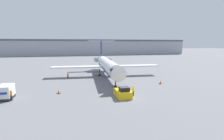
{
  "coord_description": "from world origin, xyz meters",
  "views": [
    {
      "loc": [
        -8.89,
        -27.41,
        9.14
      ],
      "look_at": [
        0.0,
        9.6,
        3.44
      ],
      "focal_mm": 28.0,
      "sensor_mm": 36.0,
      "label": 1
    }
  ],
  "objects_px": {
    "airplane_main": "(107,64)",
    "traffic_cone_left": "(59,92)",
    "worker_on_apron": "(11,95)",
    "traffic_cone_right": "(160,82)",
    "worker_by_wing": "(68,75)",
    "worker_near_tug": "(133,91)",
    "pushback_tug": "(123,93)",
    "luggage_cart": "(6,92)"
  },
  "relations": [
    {
      "from": "worker_on_apron",
      "to": "traffic_cone_right",
      "type": "relative_size",
      "value": 2.26
    },
    {
      "from": "traffic_cone_left",
      "to": "traffic_cone_right",
      "type": "height_order",
      "value": "traffic_cone_right"
    },
    {
      "from": "pushback_tug",
      "to": "luggage_cart",
      "type": "bearing_deg",
      "value": 169.96
    },
    {
      "from": "airplane_main",
      "to": "worker_by_wing",
      "type": "bearing_deg",
      "value": -173.87
    },
    {
      "from": "pushback_tug",
      "to": "luggage_cart",
      "type": "xyz_separation_m",
      "value": [
        -19.35,
        3.43,
        0.44
      ]
    },
    {
      "from": "luggage_cart",
      "to": "worker_on_apron",
      "type": "bearing_deg",
      "value": -45.9
    },
    {
      "from": "worker_by_wing",
      "to": "traffic_cone_right",
      "type": "bearing_deg",
      "value": -28.62
    },
    {
      "from": "worker_on_apron",
      "to": "traffic_cone_right",
      "type": "xyz_separation_m",
      "value": [
        29.66,
        5.27,
        -0.59
      ]
    },
    {
      "from": "worker_on_apron",
      "to": "worker_by_wing",
      "type": "bearing_deg",
      "value": 62.15
    },
    {
      "from": "worker_by_wing",
      "to": "worker_near_tug",
      "type": "bearing_deg",
      "value": -58.65
    },
    {
      "from": "luggage_cart",
      "to": "worker_on_apron",
      "type": "height_order",
      "value": "luggage_cart"
    },
    {
      "from": "pushback_tug",
      "to": "traffic_cone_left",
      "type": "bearing_deg",
      "value": 156.71
    },
    {
      "from": "airplane_main",
      "to": "luggage_cart",
      "type": "distance_m",
      "value": 26.7
    },
    {
      "from": "airplane_main",
      "to": "pushback_tug",
      "type": "xyz_separation_m",
      "value": [
        -1.38,
        -20.11,
        -2.71
      ]
    },
    {
      "from": "traffic_cone_right",
      "to": "traffic_cone_left",
      "type": "bearing_deg",
      "value": -172.81
    },
    {
      "from": "airplane_main",
      "to": "traffic_cone_right",
      "type": "xyz_separation_m",
      "value": [
        10.03,
        -12.55,
        -3.07
      ]
    },
    {
      "from": "pushback_tug",
      "to": "luggage_cart",
      "type": "height_order",
      "value": "luggage_cart"
    },
    {
      "from": "pushback_tug",
      "to": "traffic_cone_right",
      "type": "distance_m",
      "value": 13.69
    },
    {
      "from": "pushback_tug",
      "to": "worker_by_wing",
      "type": "bearing_deg",
      "value": 116.52
    },
    {
      "from": "worker_on_apron",
      "to": "traffic_cone_right",
      "type": "bearing_deg",
      "value": 10.07
    },
    {
      "from": "pushback_tug",
      "to": "worker_near_tug",
      "type": "height_order",
      "value": "pushback_tug"
    },
    {
      "from": "worker_on_apron",
      "to": "traffic_cone_left",
      "type": "distance_m",
      "value": 7.68
    },
    {
      "from": "luggage_cart",
      "to": "worker_by_wing",
      "type": "height_order",
      "value": "luggage_cart"
    },
    {
      "from": "traffic_cone_right",
      "to": "airplane_main",
      "type": "bearing_deg",
      "value": 128.64
    },
    {
      "from": "airplane_main",
      "to": "worker_near_tug",
      "type": "distance_m",
      "value": 20.06
    },
    {
      "from": "pushback_tug",
      "to": "worker_by_wing",
      "type": "relative_size",
      "value": 2.16
    },
    {
      "from": "pushback_tug",
      "to": "luggage_cart",
      "type": "relative_size",
      "value": 1.17
    },
    {
      "from": "worker_near_tug",
      "to": "worker_on_apron",
      "type": "distance_m",
      "value": 20.32
    },
    {
      "from": "airplane_main",
      "to": "traffic_cone_left",
      "type": "bearing_deg",
      "value": -128.84
    },
    {
      "from": "airplane_main",
      "to": "luggage_cart",
      "type": "relative_size",
      "value": 9.85
    },
    {
      "from": "airplane_main",
      "to": "worker_on_apron",
      "type": "bearing_deg",
      "value": -137.77
    },
    {
      "from": "worker_by_wing",
      "to": "worker_on_apron",
      "type": "distance_m",
      "value": 18.83
    },
    {
      "from": "traffic_cone_left",
      "to": "traffic_cone_right",
      "type": "distance_m",
      "value": 22.58
    },
    {
      "from": "traffic_cone_right",
      "to": "worker_near_tug",
      "type": "bearing_deg",
      "value": -142.12
    },
    {
      "from": "luggage_cart",
      "to": "traffic_cone_left",
      "type": "xyz_separation_m",
      "value": [
        8.35,
        1.31,
        -0.86
      ]
    },
    {
      "from": "luggage_cart",
      "to": "worker_on_apron",
      "type": "xyz_separation_m",
      "value": [
        1.1,
        -1.13,
        -0.2
      ]
    },
    {
      "from": "worker_near_tug",
      "to": "worker_by_wing",
      "type": "relative_size",
      "value": 0.99
    },
    {
      "from": "luggage_cart",
      "to": "traffic_cone_left",
      "type": "height_order",
      "value": "luggage_cart"
    },
    {
      "from": "luggage_cart",
      "to": "traffic_cone_right",
      "type": "bearing_deg",
      "value": 7.65
    },
    {
      "from": "airplane_main",
      "to": "traffic_cone_right",
      "type": "distance_m",
      "value": 16.35
    },
    {
      "from": "airplane_main",
      "to": "traffic_cone_left",
      "type": "xyz_separation_m",
      "value": [
        -12.38,
        -15.37,
        -3.13
      ]
    },
    {
      "from": "airplane_main",
      "to": "traffic_cone_left",
      "type": "height_order",
      "value": "airplane_main"
    }
  ]
}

